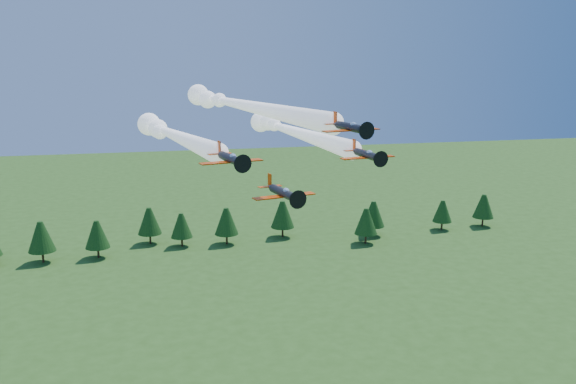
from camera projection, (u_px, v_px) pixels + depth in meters
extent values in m
cylinder|color=black|center=(350.00, 127.00, 67.66)|extent=(1.89, 4.80, 0.88)
cone|color=black|center=(363.00, 130.00, 65.22)|extent=(1.03, 0.96, 0.88)
cone|color=black|center=(366.00, 131.00, 64.76)|extent=(0.46, 0.47, 0.39)
cylinder|color=black|center=(367.00, 131.00, 64.63)|extent=(1.80, 0.44, 1.84)
cube|color=#D63901|center=(351.00, 130.00, 67.42)|extent=(6.58, 2.58, 0.11)
cube|color=#D63901|center=(335.00, 124.00, 70.41)|extent=(2.64, 1.28, 0.06)
cube|color=#D63901|center=(335.00, 117.00, 70.33)|extent=(0.26, 0.83, 1.27)
ellipsoid|color=#89A8D4|center=(353.00, 125.00, 66.89)|extent=(0.85, 1.16, 0.55)
sphere|color=white|center=(220.00, 100.00, 104.62)|extent=(2.30, 2.30, 2.30)
sphere|color=white|center=(210.00, 98.00, 109.40)|extent=(3.00, 3.00, 3.00)
sphere|color=white|center=(200.00, 96.00, 114.19)|extent=(3.70, 3.70, 3.70)
cylinder|color=black|center=(230.00, 158.00, 72.64)|extent=(2.20, 5.42, 0.99)
cone|color=black|center=(240.00, 163.00, 69.90)|extent=(1.17, 1.09, 0.99)
cone|color=black|center=(242.00, 164.00, 69.37)|extent=(0.53, 0.53, 0.43)
cylinder|color=black|center=(243.00, 164.00, 69.23)|extent=(2.03, 0.52, 2.07)
cube|color=#D63901|center=(231.00, 162.00, 72.36)|extent=(7.42, 2.99, 0.12)
cube|color=#D63901|center=(220.00, 154.00, 75.71)|extent=(2.98, 1.48, 0.07)
cube|color=#D63901|center=(219.00, 147.00, 75.63)|extent=(0.30, 0.93, 1.43)
ellipsoid|color=#89A8D4|center=(233.00, 156.00, 71.77)|extent=(0.97, 1.32, 0.62)
sphere|color=white|center=(162.00, 130.00, 98.79)|extent=(2.30, 2.30, 2.30)
sphere|color=white|center=(156.00, 127.00, 102.00)|extent=(3.00, 3.00, 3.00)
sphere|color=white|center=(151.00, 125.00, 105.21)|extent=(3.70, 3.70, 3.70)
cylinder|color=black|center=(366.00, 155.00, 79.81)|extent=(1.70, 5.22, 0.95)
cone|color=black|center=(378.00, 158.00, 77.07)|extent=(1.07, 0.99, 0.95)
cone|color=black|center=(380.00, 159.00, 76.55)|extent=(0.48, 0.48, 0.42)
cylinder|color=black|center=(381.00, 159.00, 76.41)|extent=(1.98, 0.33, 2.00)
cube|color=#D63901|center=(368.00, 157.00, 79.53)|extent=(7.15, 2.31, 0.11)
cube|color=#D63901|center=(354.00, 150.00, 82.88)|extent=(2.85, 1.21, 0.07)
cube|color=#D63901|center=(354.00, 144.00, 82.81)|extent=(0.22, 0.91, 1.38)
ellipsoid|color=#89A8D4|center=(370.00, 152.00, 78.95)|extent=(0.85, 1.23, 0.59)
sphere|color=white|center=(275.00, 126.00, 110.76)|extent=(2.30, 2.30, 2.30)
sphere|color=white|center=(267.00, 123.00, 114.65)|extent=(3.00, 3.00, 3.00)
sphere|color=white|center=(260.00, 121.00, 118.53)|extent=(3.70, 3.70, 3.70)
cylinder|color=black|center=(283.00, 193.00, 81.41)|extent=(2.48, 6.11, 1.11)
cone|color=black|center=(295.00, 198.00, 78.33)|extent=(1.32, 1.23, 1.11)
cone|color=black|center=(297.00, 199.00, 77.74)|extent=(0.59, 0.60, 0.49)
cylinder|color=black|center=(298.00, 200.00, 77.57)|extent=(2.29, 0.58, 2.34)
cube|color=#D63901|center=(284.00, 196.00, 81.10)|extent=(8.37, 3.37, 0.13)
cube|color=#D63901|center=(270.00, 186.00, 84.88)|extent=(3.36, 1.67, 0.08)
cube|color=#D63901|center=(270.00, 180.00, 84.79)|extent=(0.34, 1.05, 1.62)
ellipsoid|color=#89A8D4|center=(286.00, 191.00, 80.44)|extent=(1.09, 1.49, 0.70)
cylinder|color=#382314|center=(43.00, 257.00, 174.62)|extent=(0.60, 0.60, 3.21)
cone|color=#113912|center=(41.00, 236.00, 173.39)|extent=(7.34, 7.34, 8.26)
cylinder|color=#382314|center=(283.00, 232.00, 198.47)|extent=(0.60, 0.60, 3.18)
cone|color=#113912|center=(283.00, 214.00, 197.24)|extent=(7.26, 7.26, 8.17)
cylinder|color=#382314|center=(366.00, 238.00, 191.92)|extent=(0.60, 0.60, 3.00)
cone|color=#113912|center=(366.00, 221.00, 190.77)|extent=(6.85, 6.85, 7.71)
cylinder|color=#382314|center=(227.00, 239.00, 191.26)|extent=(0.60, 0.60, 3.09)
cone|color=#113912|center=(226.00, 221.00, 190.07)|extent=(7.07, 7.07, 7.95)
cylinder|color=#382314|center=(483.00, 222.00, 210.84)|extent=(0.60, 0.60, 2.97)
cone|color=#113912|center=(484.00, 206.00, 209.70)|extent=(6.79, 6.79, 7.63)
cylinder|color=#382314|center=(373.00, 231.00, 199.88)|extent=(0.60, 0.60, 3.07)
cone|color=#113912|center=(373.00, 214.00, 198.70)|extent=(7.01, 7.01, 7.89)
cylinder|color=#382314|center=(182.00, 242.00, 189.12)|extent=(0.60, 0.60, 2.79)
cone|color=#113912|center=(181.00, 225.00, 188.05)|extent=(6.38, 6.38, 7.18)
cylinder|color=#382314|center=(442.00, 226.00, 206.72)|extent=(0.60, 0.60, 2.69)
cone|color=#113912|center=(442.00, 211.00, 205.68)|extent=(6.15, 6.15, 6.92)
cylinder|color=#382314|center=(150.00, 239.00, 191.70)|extent=(0.60, 0.60, 3.08)
cone|color=#113912|center=(149.00, 221.00, 190.52)|extent=(7.03, 7.03, 7.91)
cylinder|color=#382314|center=(98.00, 253.00, 178.56)|extent=(0.60, 0.60, 2.98)
cone|color=#113912|center=(97.00, 234.00, 177.41)|extent=(6.81, 6.81, 7.66)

